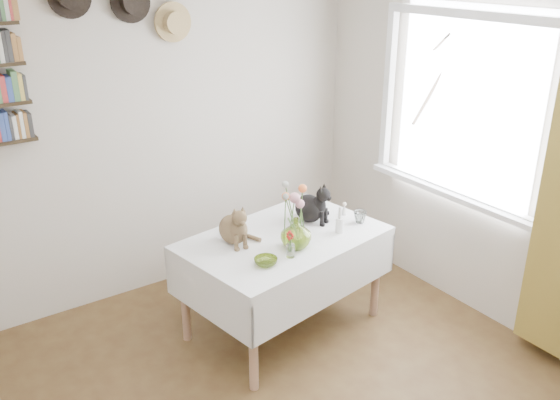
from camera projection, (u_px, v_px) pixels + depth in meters
room at (308, 262)px, 2.59m from camera, size 4.08×4.58×2.58m
window at (462, 123)px, 4.17m from camera, size 0.12×1.52×1.32m
dining_table at (284, 260)px, 4.09m from camera, size 1.47×1.07×0.72m
tabby_cat at (233, 222)px, 3.89m from camera, size 0.22×0.27×0.29m
black_cat at (309, 201)px, 4.21m from camera, size 0.29×0.32×0.30m
flower_vase at (296, 233)px, 3.83m from camera, size 0.25×0.25×0.21m
green_bowl at (266, 262)px, 3.65m from camera, size 0.15×0.15×0.05m
drinking_glass at (360, 217)px, 4.21m from camera, size 0.10×0.10×0.09m
candlestick at (339, 224)px, 4.06m from camera, size 0.05×0.05×0.19m
berry_jar at (291, 243)px, 3.71m from camera, size 0.05×0.05×0.22m
porcelain_figurine at (344, 209)px, 4.35m from camera, size 0.05×0.05×0.10m
flower_bouquet at (295, 199)px, 3.75m from camera, size 0.17×0.12×0.39m
wall_hats at (127, 7)px, 3.96m from camera, size 0.98×0.09×0.48m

